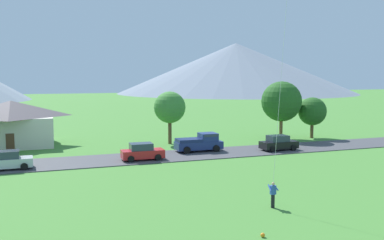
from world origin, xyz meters
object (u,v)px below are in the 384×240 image
at_px(tree_near_left, 281,101).
at_px(parked_car_black_west_end, 279,143).
at_px(house_leftmost, 11,123).
at_px(parked_car_red_mid_west, 142,152).
at_px(parked_car_silver_east_end, 7,161).
at_px(soccer_ball, 263,235).
at_px(tree_center, 312,111).
at_px(pickup_truck_navy_west_side, 200,142).
at_px(tree_near_right, 170,108).

xyz_separation_m(tree_near_left, parked_car_black_west_end, (-5.05, -7.76, -4.17)).
distance_m(house_leftmost, parked_car_red_mid_west, 18.94).
xyz_separation_m(parked_car_silver_east_end, soccer_ball, (13.67, -21.91, -0.75)).
xyz_separation_m(tree_near_left, parked_car_silver_east_end, (-33.22, -8.26, -4.17)).
height_order(parked_car_red_mid_west, parked_car_silver_east_end, same).
xyz_separation_m(house_leftmost, tree_near_left, (33.58, -5.83, 2.19)).
relative_size(house_leftmost, tree_center, 1.82).
relative_size(parked_car_black_west_end, pickup_truck_navy_west_side, 0.81).
bearing_deg(tree_center, house_leftmost, 170.50).
xyz_separation_m(tree_near_right, parked_car_black_west_end, (10.11, -8.94, -3.66)).
bearing_deg(house_leftmost, soccer_ball, -68.70).
distance_m(tree_near_right, parked_car_silver_east_end, 20.71).
xyz_separation_m(parked_car_black_west_end, parked_car_silver_east_end, (-28.17, -0.50, 0.00)).
bearing_deg(tree_center, tree_near_left, 173.09).
distance_m(house_leftmost, tree_near_left, 34.15).
bearing_deg(pickup_truck_navy_west_side, parked_car_silver_east_end, -171.65).
height_order(tree_near_right, parked_car_red_mid_west, tree_near_right).
relative_size(tree_near_left, soccer_ball, 32.19).
xyz_separation_m(pickup_truck_navy_west_side, soccer_ball, (-5.89, -24.78, -0.94)).
xyz_separation_m(parked_car_black_west_end, parked_car_red_mid_west, (-15.78, -0.28, 0.00)).
bearing_deg(parked_car_black_west_end, parked_car_red_mid_west, -178.97).
relative_size(tree_near_right, soccer_ball, 27.19).
bearing_deg(tree_center, parked_car_black_west_end, -142.98).
bearing_deg(parked_car_red_mid_west, tree_near_left, 21.11).
distance_m(parked_car_silver_east_end, soccer_ball, 25.84).
bearing_deg(parked_car_black_west_end, house_leftmost, 154.54).
xyz_separation_m(tree_near_right, soccer_ball, (-4.39, -31.35, -4.41)).
bearing_deg(pickup_truck_navy_west_side, tree_near_left, 21.51).
bearing_deg(soccer_ball, tree_near_right, 82.03).
bearing_deg(parked_car_red_mid_west, soccer_ball, -86.68).
relative_size(house_leftmost, tree_near_left, 1.31).
bearing_deg(tree_near_left, parked_car_red_mid_west, -158.89).
xyz_separation_m(parked_car_red_mid_west, parked_car_silver_east_end, (-12.39, -0.21, 0.00)).
relative_size(tree_near_right, parked_car_red_mid_west, 1.54).
xyz_separation_m(parked_car_red_mid_west, pickup_truck_navy_west_side, (7.17, 2.66, 0.19)).
bearing_deg(pickup_truck_navy_west_side, parked_car_black_west_end, -15.40).
bearing_deg(parked_car_black_west_end, parked_car_silver_east_end, -178.99).
xyz_separation_m(parked_car_black_west_end, pickup_truck_navy_west_side, (-8.61, 2.37, 0.19)).
relative_size(tree_near_left, parked_car_red_mid_west, 1.82).
bearing_deg(tree_center, parked_car_red_mid_west, -163.52).
height_order(house_leftmost, soccer_ball, house_leftmost).
bearing_deg(house_leftmost, tree_center, -9.50).
bearing_deg(parked_car_black_west_end, soccer_ball, -122.90).
xyz_separation_m(tree_near_left, tree_center, (4.51, -0.55, -1.42)).
relative_size(tree_near_left, parked_car_silver_east_end, 1.82).
bearing_deg(soccer_ball, house_leftmost, 111.30).
relative_size(parked_car_black_west_end, parked_car_silver_east_end, 1.00).
relative_size(parked_car_silver_east_end, pickup_truck_navy_west_side, 0.81).
relative_size(tree_center, tree_near_right, 0.85).
distance_m(parked_car_black_west_end, soccer_ball, 26.70).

